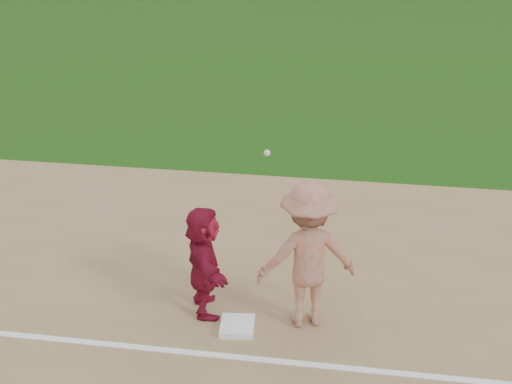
# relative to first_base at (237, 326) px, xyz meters

# --- Properties ---
(ground) EXTENTS (160.00, 160.00, 0.00)m
(ground) POSITION_rel_first_base_xyz_m (-0.00, 0.22, -0.07)
(ground) COLOR #1A460D
(ground) RESTS_ON ground
(foul_line) EXTENTS (60.00, 0.10, 0.01)m
(foul_line) POSITION_rel_first_base_xyz_m (-0.00, -0.58, -0.05)
(foul_line) COLOR white
(foul_line) RESTS_ON infield_dirt
(first_base) EXTENTS (0.49, 0.49, 0.10)m
(first_base) POSITION_rel_first_base_xyz_m (0.00, 0.00, 0.00)
(first_base) COLOR white
(first_base) RESTS_ON infield_dirt
(base_runner) EXTENTS (0.96, 1.59, 1.63)m
(base_runner) POSITION_rel_first_base_xyz_m (-0.53, 0.38, 0.77)
(base_runner) COLOR maroon
(base_runner) RESTS_ON infield_dirt
(first_base_play) EXTENTS (1.53, 1.14, 2.57)m
(first_base_play) POSITION_rel_first_base_xyz_m (0.90, 0.34, 1.00)
(first_base_play) COLOR gray
(first_base_play) RESTS_ON infield_dirt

